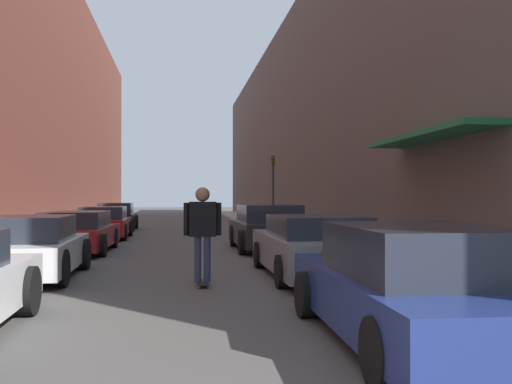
% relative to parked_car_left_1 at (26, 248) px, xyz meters
% --- Properties ---
extents(ground, '(127.30, 127.30, 0.00)m').
position_rel_parked_car_left_1_xyz_m(ground, '(2.92, 12.40, -0.61)').
color(ground, '#4C4947').
extents(curb_strip_left, '(1.80, 57.86, 0.12)m').
position_rel_parked_car_left_1_xyz_m(curb_strip_left, '(-1.85, 18.19, -0.55)').
color(curb_strip_left, '#A3A099').
rests_on(curb_strip_left, ground).
extents(curb_strip_right, '(1.80, 57.86, 0.12)m').
position_rel_parked_car_left_1_xyz_m(curb_strip_right, '(7.69, 18.19, -0.55)').
color(curb_strip_right, '#A3A099').
rests_on(curb_strip_right, ground).
extents(building_row_left, '(4.90, 57.86, 13.82)m').
position_rel_parked_car_left_1_xyz_m(building_row_left, '(-4.75, 18.18, 6.29)').
color(building_row_left, brown).
rests_on(building_row_left, ground).
extents(building_row_right, '(4.90, 57.86, 11.10)m').
position_rel_parked_car_left_1_xyz_m(building_row_right, '(10.59, 18.18, 4.94)').
color(building_row_right, '#564C47').
rests_on(building_row_right, ground).
extents(parked_car_left_1, '(2.06, 4.16, 1.25)m').
position_rel_parked_car_left_1_xyz_m(parked_car_left_1, '(0.00, 0.00, 0.00)').
color(parked_car_left_1, silver).
rests_on(parked_car_left_1, ground).
extents(parked_car_left_2, '(2.01, 4.58, 1.21)m').
position_rel_parked_car_left_1_xyz_m(parked_car_left_2, '(0.06, 5.35, -0.03)').
color(parked_car_left_2, maroon).
rests_on(parked_car_left_2, ground).
extents(parked_car_left_3, '(1.98, 4.25, 1.24)m').
position_rel_parked_car_left_1_xyz_m(parked_car_left_3, '(0.13, 10.91, -0.01)').
color(parked_car_left_3, maroon).
rests_on(parked_car_left_3, ground).
extents(parked_car_left_4, '(1.89, 4.10, 1.33)m').
position_rel_parked_car_left_1_xyz_m(parked_car_left_4, '(0.02, 16.45, 0.03)').
color(parked_car_left_4, black).
rests_on(parked_car_left_4, ground).
extents(parked_car_right_0, '(2.05, 4.71, 1.32)m').
position_rel_parked_car_left_1_xyz_m(parked_car_right_0, '(5.66, -5.80, 0.02)').
color(parked_car_right_0, navy).
rests_on(parked_car_right_0, ground).
extents(parked_car_right_1, '(2.07, 4.69, 1.25)m').
position_rel_parked_car_left_1_xyz_m(parked_car_right_1, '(5.79, -0.44, -0.00)').
color(parked_car_right_1, gray).
rests_on(parked_car_right_1, ground).
extents(parked_car_right_2, '(2.06, 4.29, 1.39)m').
position_rel_parked_car_left_1_xyz_m(parked_car_right_2, '(5.73, 5.34, 0.06)').
color(parked_car_right_2, '#232326').
rests_on(parked_car_right_2, ground).
extents(skateboarder, '(0.69, 0.78, 1.81)m').
position_rel_parked_car_left_1_xyz_m(skateboarder, '(3.46, -1.38, 0.50)').
color(skateboarder, black).
rests_on(skateboarder, ground).
extents(traffic_light, '(0.16, 0.22, 3.37)m').
position_rel_parked_car_left_1_xyz_m(traffic_light, '(7.28, 13.74, 1.60)').
color(traffic_light, '#2D2D2D').
rests_on(traffic_light, curb_strip_right).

